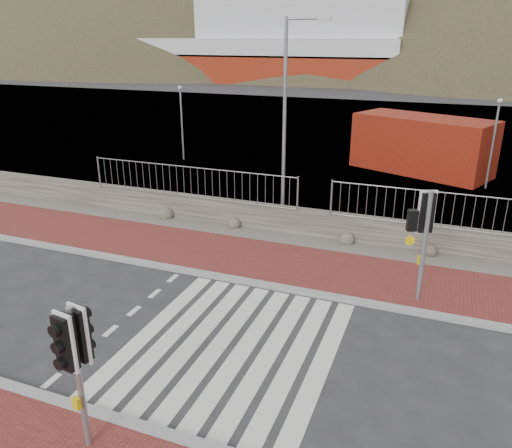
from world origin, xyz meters
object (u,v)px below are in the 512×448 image
at_px(ferry, 261,44).
at_px(streetlight, 288,114).
at_px(traffic_signal_near, 75,350).
at_px(shipping_container, 422,145).
at_px(traffic_signal_far, 425,223).

bearing_deg(ferry, streetlight, -68.68).
xyz_separation_m(traffic_signal_near, streetlight, (-0.22, 11.79, 2.11)).
bearing_deg(traffic_signal_near, streetlight, 100.26).
distance_m(streetlight, shipping_container, 11.05).
distance_m(ferry, shipping_container, 57.14).
bearing_deg(traffic_signal_far, shipping_container, -107.63).
height_order(ferry, traffic_signal_far, ferry).
relative_size(ferry, traffic_signal_far, 16.09).
xyz_separation_m(streetlight, shipping_container, (4.19, 9.86, -2.70)).
height_order(traffic_signal_near, streetlight, streetlight).
distance_m(ferry, streetlight, 64.19).
bearing_deg(shipping_container, ferry, 141.79).
bearing_deg(traffic_signal_far, streetlight, -62.34).
bearing_deg(ferry, shipping_container, -61.14).
bearing_deg(ferry, traffic_signal_near, -71.79).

